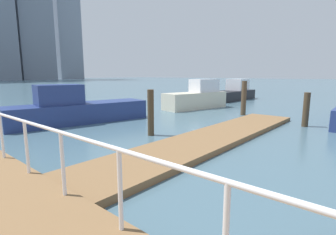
{
  "coord_description": "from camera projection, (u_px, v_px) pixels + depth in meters",
  "views": [
    {
      "loc": [
        -5.0,
        7.36,
        2.34
      ],
      "look_at": [
        1.01,
        12.52,
        1.0
      ],
      "focal_mm": 27.18,
      "sensor_mm": 36.0,
      "label": 1
    }
  ],
  "objects": [
    {
      "name": "moored_boat_3",
      "position": [
        234.0,
        93.0,
        23.89
      ],
      "size": [
        6.19,
        1.92,
        1.93
      ],
      "color": "black",
      "rests_on": "ground_plane"
    },
    {
      "name": "moored_boat_2",
      "position": [
        197.0,
        97.0,
        17.73
      ],
      "size": [
        4.98,
        2.44,
        2.02
      ],
      "color": "beige",
      "rests_on": "ground_plane"
    },
    {
      "name": "boardwalk_railing",
      "position": [
        227.0,
        207.0,
        2.17
      ],
      "size": [
        0.06,
        26.03,
        1.08
      ],
      "color": "white",
      "rests_on": "boardwalk"
    },
    {
      "name": "dock_piling_3",
      "position": [
        151.0,
        113.0,
        9.78
      ],
      "size": [
        0.25,
        0.25,
        1.78
      ],
      "primitive_type": "cylinder",
      "color": "#473826",
      "rests_on": "ground_plane"
    },
    {
      "name": "skyline_tower_6",
      "position": [
        64.0,
        22.0,
        127.51
      ],
      "size": [
        13.19,
        11.92,
        56.22
      ],
      "primitive_type": "cube",
      "rotation": [
        0.0,
        0.0,
        0.05
      ],
      "color": "gray",
      "rests_on": "ground_plane"
    },
    {
      "name": "floating_dock",
      "position": [
        210.0,
        139.0,
        9.02
      ],
      "size": [
        12.26,
        2.0,
        0.18
      ],
      "primitive_type": "cube",
      "color": "olive",
      "rests_on": "ground_plane"
    },
    {
      "name": "moored_boat_1",
      "position": [
        76.0,
        110.0,
        12.4
      ],
      "size": [
        6.82,
        3.0,
        1.88
      ],
      "color": "navy",
      "rests_on": "ground_plane"
    },
    {
      "name": "dock_piling_1",
      "position": [
        306.0,
        110.0,
        11.46
      ],
      "size": [
        0.27,
        0.27,
        1.55
      ],
      "primitive_type": "cylinder",
      "color": "#473826",
      "rests_on": "ground_plane"
    },
    {
      "name": "ground_plane",
      "position": [
        37.0,
        124.0,
        12.25
      ],
      "size": [
        300.0,
        300.0,
        0.0
      ],
      "primitive_type": "plane",
      "color": "#476675"
    },
    {
      "name": "dock_piling_0",
      "position": [
        244.0,
        98.0,
        14.74
      ],
      "size": [
        0.29,
        0.29,
        1.98
      ],
      "primitive_type": "cylinder",
      "color": "brown",
      "rests_on": "ground_plane"
    }
  ]
}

